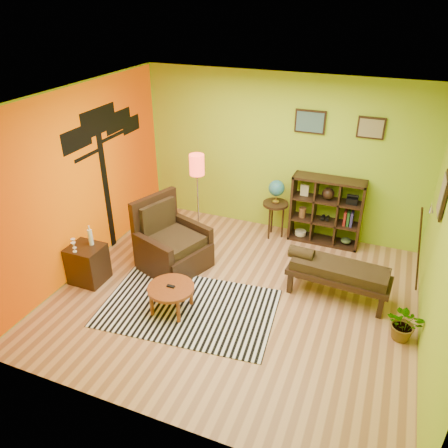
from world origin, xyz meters
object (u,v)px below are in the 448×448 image
at_px(coffee_table, 171,290).
at_px(cube_shelf, 327,211).
at_px(bench, 336,271).
at_px(potted_plant, 404,327).
at_px(globe_table, 276,195).
at_px(side_cabinet, 88,263).
at_px(armchair, 171,247).
at_px(floor_lamp, 197,173).

relative_size(coffee_table, cube_shelf, 0.53).
distance_m(cube_shelf, bench, 1.55).
xyz_separation_m(cube_shelf, potted_plant, (1.39, -2.06, -0.41)).
xyz_separation_m(bench, potted_plant, (0.97, -0.58, -0.23)).
bearing_deg(globe_table, bench, -46.36).
relative_size(side_cabinet, cube_shelf, 0.76).
relative_size(armchair, cube_shelf, 0.98).
distance_m(coffee_table, armchair, 1.13).
bearing_deg(cube_shelf, side_cabinet, -141.34).
relative_size(globe_table, potted_plant, 2.17).
bearing_deg(bench, potted_plant, -30.72).
relative_size(coffee_table, globe_table, 0.59).
bearing_deg(floor_lamp, bench, -13.15).
relative_size(cube_shelf, bench, 0.81).
distance_m(floor_lamp, globe_table, 1.46).
bearing_deg(cube_shelf, potted_plant, -56.07).
bearing_deg(cube_shelf, coffee_table, -121.31).
distance_m(armchair, potted_plant, 3.56).
distance_m(bench, potted_plant, 1.15).
bearing_deg(coffee_table, side_cabinet, 174.01).
bearing_deg(cube_shelf, floor_lamp, -155.13).
bearing_deg(coffee_table, globe_table, 73.54).
xyz_separation_m(cube_shelf, bench, (0.42, -1.48, -0.17)).
xyz_separation_m(armchair, cube_shelf, (2.14, 1.65, 0.26)).
bearing_deg(globe_table, armchair, -130.14).
distance_m(coffee_table, floor_lamp, 2.03).
bearing_deg(armchair, side_cabinet, -139.01).
relative_size(floor_lamp, potted_plant, 3.33).
distance_m(floor_lamp, bench, 2.63).
height_order(coffee_table, globe_table, globe_table).
height_order(armchair, globe_table, armchair).
height_order(armchair, potted_plant, armchair).
distance_m(armchair, globe_table, 2.03).
relative_size(coffee_table, side_cabinet, 0.71).
bearing_deg(side_cabinet, bench, 15.92).
bearing_deg(coffee_table, armchair, 118.04).
xyz_separation_m(side_cabinet, potted_plant, (4.50, 0.43, -0.11)).
bearing_deg(bench, globe_table, 133.64).
bearing_deg(coffee_table, floor_lamp, 102.35).
relative_size(side_cabinet, potted_plant, 1.83).
xyz_separation_m(coffee_table, side_cabinet, (-1.50, 0.16, -0.04)).
bearing_deg(bench, coffee_table, -150.13).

